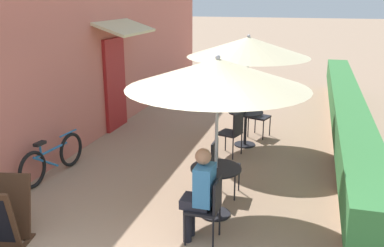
{
  "coord_description": "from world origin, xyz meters",
  "views": [
    {
      "loc": [
        1.99,
        -3.39,
        3.02
      ],
      "look_at": [
        0.15,
        3.09,
        1.0
      ],
      "focal_mm": 40.0,
      "sensor_mm": 36.0,
      "label": 1
    }
  ],
  "objects_px": {
    "cafe_chair_near_right": "(209,204)",
    "bicycle_leaning": "(53,158)",
    "patio_table_near": "(216,182)",
    "patio_table_mid": "(246,122)",
    "cafe_chair_mid_left": "(233,131)",
    "coffee_cup_mid": "(244,111)",
    "seated_patron_near_right": "(200,191)",
    "cafe_chair_near_left": "(221,163)",
    "cafe_chair_mid_right": "(257,114)",
    "patio_umbrella_near": "(218,73)",
    "patio_umbrella_mid": "(248,47)"
  },
  "relations": [
    {
      "from": "cafe_chair_near_right",
      "to": "patio_umbrella_mid",
      "type": "xyz_separation_m",
      "value": [
        -0.14,
        3.77,
        1.53
      ]
    },
    {
      "from": "coffee_cup_mid",
      "to": "bicycle_leaning",
      "type": "relative_size",
      "value": 0.05
    },
    {
      "from": "cafe_chair_near_left",
      "to": "cafe_chair_mid_left",
      "type": "height_order",
      "value": "same"
    },
    {
      "from": "cafe_chair_near_left",
      "to": "coffee_cup_mid",
      "type": "xyz_separation_m",
      "value": [
        -0.01,
        2.23,
        0.26
      ]
    },
    {
      "from": "patio_umbrella_near",
      "to": "patio_umbrella_mid",
      "type": "distance_m",
      "value": 3.08
    },
    {
      "from": "patio_table_mid",
      "to": "cafe_chair_mid_left",
      "type": "bearing_deg",
      "value": -101.11
    },
    {
      "from": "cafe_chair_near_left",
      "to": "coffee_cup_mid",
      "type": "bearing_deg",
      "value": -179.19
    },
    {
      "from": "patio_table_near",
      "to": "seated_patron_near_right",
      "type": "distance_m",
      "value": 0.72
    },
    {
      "from": "patio_table_near",
      "to": "cafe_chair_mid_right",
      "type": "xyz_separation_m",
      "value": [
        0.07,
        3.76,
        0.01
      ]
    },
    {
      "from": "cafe_chair_mid_right",
      "to": "patio_umbrella_near",
      "type": "bearing_deg",
      "value": 16.36
    },
    {
      "from": "cafe_chair_mid_right",
      "to": "bicycle_leaning",
      "type": "relative_size",
      "value": 0.53
    },
    {
      "from": "cafe_chair_near_left",
      "to": "bicycle_leaning",
      "type": "relative_size",
      "value": 0.53
    },
    {
      "from": "patio_table_near",
      "to": "patio_umbrella_mid",
      "type": "xyz_separation_m",
      "value": [
        -0.07,
        3.08,
        1.54
      ]
    },
    {
      "from": "cafe_chair_near_right",
      "to": "cafe_chair_mid_right",
      "type": "distance_m",
      "value": 4.46
    },
    {
      "from": "patio_table_near",
      "to": "bicycle_leaning",
      "type": "height_order",
      "value": "patio_table_near"
    },
    {
      "from": "seated_patron_near_right",
      "to": "bicycle_leaning",
      "type": "relative_size",
      "value": 0.76
    },
    {
      "from": "cafe_chair_near_left",
      "to": "cafe_chair_near_right",
      "type": "xyz_separation_m",
      "value": [
        0.14,
        -1.39,
        0.0
      ]
    },
    {
      "from": "cafe_chair_mid_left",
      "to": "bicycle_leaning",
      "type": "distance_m",
      "value": 3.35
    },
    {
      "from": "seated_patron_near_right",
      "to": "cafe_chair_mid_right",
      "type": "xyz_separation_m",
      "value": [
        0.11,
        4.46,
        -0.17
      ]
    },
    {
      "from": "patio_umbrella_near",
      "to": "bicycle_leaning",
      "type": "bearing_deg",
      "value": 169.35
    },
    {
      "from": "patio_table_mid",
      "to": "cafe_chair_near_left",
      "type": "bearing_deg",
      "value": -90.07
    },
    {
      "from": "cafe_chair_mid_left",
      "to": "coffee_cup_mid",
      "type": "bearing_deg",
      "value": 4.89
    },
    {
      "from": "patio_umbrella_near",
      "to": "cafe_chair_near_left",
      "type": "bearing_deg",
      "value": 95.78
    },
    {
      "from": "patio_table_mid",
      "to": "patio_umbrella_near",
      "type": "bearing_deg",
      "value": -88.74
    },
    {
      "from": "cafe_chair_near_left",
      "to": "bicycle_leaning",
      "type": "distance_m",
      "value": 2.94
    },
    {
      "from": "cafe_chair_near_left",
      "to": "cafe_chair_mid_right",
      "type": "distance_m",
      "value": 3.07
    },
    {
      "from": "patio_table_mid",
      "to": "bicycle_leaning",
      "type": "bearing_deg",
      "value": -139.46
    },
    {
      "from": "patio_table_near",
      "to": "patio_table_mid",
      "type": "height_order",
      "value": "same"
    },
    {
      "from": "bicycle_leaning",
      "to": "cafe_chair_mid_right",
      "type": "bearing_deg",
      "value": 51.38
    },
    {
      "from": "cafe_chair_near_right",
      "to": "seated_patron_near_right",
      "type": "bearing_deg",
      "value": 90.0
    },
    {
      "from": "cafe_chair_mid_right",
      "to": "bicycle_leaning",
      "type": "bearing_deg",
      "value": -26.46
    },
    {
      "from": "coffee_cup_mid",
      "to": "bicycle_leaning",
      "type": "height_order",
      "value": "coffee_cup_mid"
    },
    {
      "from": "patio_umbrella_mid",
      "to": "cafe_chair_mid_left",
      "type": "xyz_separation_m",
      "value": [
        -0.13,
        -0.69,
        -1.53
      ]
    },
    {
      "from": "cafe_chair_near_left",
      "to": "coffee_cup_mid",
      "type": "height_order",
      "value": "cafe_chair_near_left"
    },
    {
      "from": "patio_table_mid",
      "to": "bicycle_leaning",
      "type": "height_order",
      "value": "patio_table_mid"
    },
    {
      "from": "patio_table_near",
      "to": "patio_umbrella_mid",
      "type": "relative_size",
      "value": 0.3
    },
    {
      "from": "bicycle_leaning",
      "to": "coffee_cup_mid",
      "type": "bearing_deg",
      "value": 44.21
    },
    {
      "from": "cafe_chair_mid_right",
      "to": "patio_table_near",
      "type": "bearing_deg",
      "value": 16.36
    },
    {
      "from": "patio_umbrella_mid",
      "to": "coffee_cup_mid",
      "type": "xyz_separation_m",
      "value": [
        -0.02,
        -0.15,
        -1.27
      ]
    },
    {
      "from": "cafe_chair_mid_right",
      "to": "bicycle_leaning",
      "type": "distance_m",
      "value": 4.44
    },
    {
      "from": "patio_table_near",
      "to": "coffee_cup_mid",
      "type": "relative_size",
      "value": 8.09
    },
    {
      "from": "patio_table_near",
      "to": "coffee_cup_mid",
      "type": "bearing_deg",
      "value": 91.62
    },
    {
      "from": "seated_patron_near_right",
      "to": "coffee_cup_mid",
      "type": "xyz_separation_m",
      "value": [
        -0.04,
        3.63,
        0.09
      ]
    },
    {
      "from": "cafe_chair_near_left",
      "to": "cafe_chair_mid_right",
      "type": "height_order",
      "value": "same"
    },
    {
      "from": "cafe_chair_near_right",
      "to": "bicycle_leaning",
      "type": "xyz_separation_m",
      "value": [
        -3.08,
        1.26,
        -0.19
      ]
    },
    {
      "from": "seated_patron_near_right",
      "to": "coffee_cup_mid",
      "type": "bearing_deg",
      "value": 1.15
    },
    {
      "from": "patio_table_near",
      "to": "bicycle_leaning",
      "type": "relative_size",
      "value": 0.44
    },
    {
      "from": "cafe_chair_near_left",
      "to": "seated_patron_near_right",
      "type": "distance_m",
      "value": 1.4
    },
    {
      "from": "cafe_chair_near_right",
      "to": "cafe_chair_mid_left",
      "type": "relative_size",
      "value": 1.0
    },
    {
      "from": "cafe_chair_near_left",
      "to": "patio_umbrella_mid",
      "type": "bearing_deg",
      "value": -179.58
    }
  ]
}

